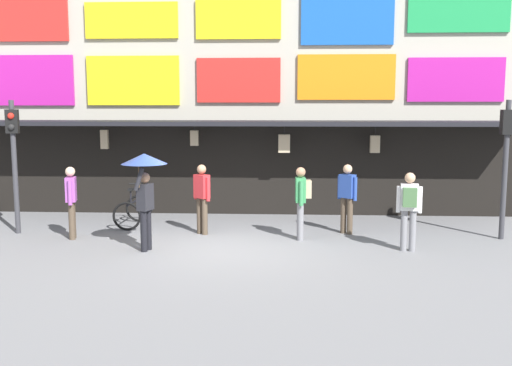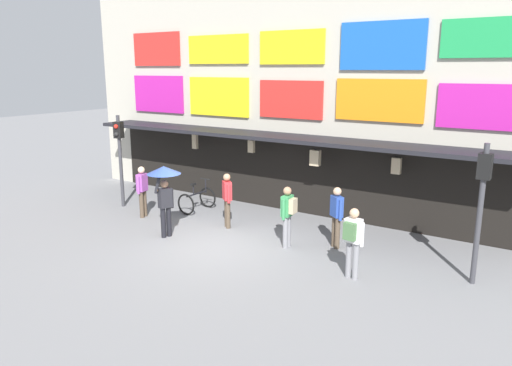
{
  "view_description": "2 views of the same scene",
  "coord_description": "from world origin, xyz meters",
  "px_view_note": "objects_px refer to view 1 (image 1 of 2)",
  "views": [
    {
      "loc": [
        1.35,
        -12.27,
        3.1
      ],
      "look_at": [
        0.62,
        1.31,
        1.25
      ],
      "focal_mm": 40.8,
      "sensor_mm": 36.0,
      "label": 1
    },
    {
      "loc": [
        7.83,
        -9.99,
        4.74
      ],
      "look_at": [
        0.48,
        1.18,
        1.58
      ],
      "focal_mm": 34.04,
      "sensor_mm": 36.0,
      "label": 2
    }
  ],
  "objects_px": {
    "traffic_light_near": "(13,145)",
    "traffic_light_far": "(506,147)",
    "pedestrian_in_white": "(302,197)",
    "pedestrian_with_umbrella": "(145,174)",
    "pedestrian_in_blue": "(202,195)",
    "pedestrian_in_black": "(347,195)",
    "pedestrian_in_green": "(71,198)",
    "bicycle_parked": "(133,211)",
    "pedestrian_in_yellow": "(409,206)"
  },
  "relations": [
    {
      "from": "traffic_light_near",
      "to": "traffic_light_far",
      "type": "bearing_deg",
      "value": 0.1
    },
    {
      "from": "pedestrian_in_white",
      "to": "traffic_light_far",
      "type": "bearing_deg",
      "value": 3.91
    },
    {
      "from": "pedestrian_with_umbrella",
      "to": "pedestrian_in_white",
      "type": "xyz_separation_m",
      "value": [
        3.32,
        1.21,
        -0.66
      ]
    },
    {
      "from": "traffic_light_far",
      "to": "pedestrian_in_blue",
      "type": "xyz_separation_m",
      "value": [
        -7.0,
        0.13,
        -1.19
      ]
    },
    {
      "from": "pedestrian_in_black",
      "to": "pedestrian_in_blue",
      "type": "height_order",
      "value": "same"
    },
    {
      "from": "pedestrian_with_umbrella",
      "to": "pedestrian_in_green",
      "type": "distance_m",
      "value": 2.32
    },
    {
      "from": "traffic_light_far",
      "to": "pedestrian_in_white",
      "type": "xyz_separation_m",
      "value": [
        -4.64,
        -0.32,
        -1.16
      ]
    },
    {
      "from": "pedestrian_in_blue",
      "to": "bicycle_parked",
      "type": "bearing_deg",
      "value": 156.29
    },
    {
      "from": "bicycle_parked",
      "to": "pedestrian_in_blue",
      "type": "distance_m",
      "value": 2.15
    },
    {
      "from": "traffic_light_near",
      "to": "pedestrian_with_umbrella",
      "type": "xyz_separation_m",
      "value": [
        3.51,
        -1.51,
        -0.5
      ]
    },
    {
      "from": "bicycle_parked",
      "to": "pedestrian_in_black",
      "type": "distance_m",
      "value": 5.44
    },
    {
      "from": "traffic_light_far",
      "to": "pedestrian_in_black",
      "type": "distance_m",
      "value": 3.75
    },
    {
      "from": "pedestrian_in_black",
      "to": "pedestrian_in_white",
      "type": "bearing_deg",
      "value": -148.4
    },
    {
      "from": "pedestrian_in_yellow",
      "to": "pedestrian_in_black",
      "type": "xyz_separation_m",
      "value": [
        -1.13,
        1.64,
        -0.04
      ]
    },
    {
      "from": "traffic_light_near",
      "to": "pedestrian_in_yellow",
      "type": "bearing_deg",
      "value": -7.89
    },
    {
      "from": "traffic_light_near",
      "to": "pedestrian_with_umbrella",
      "type": "relative_size",
      "value": 1.54
    },
    {
      "from": "pedestrian_with_umbrella",
      "to": "pedestrian_in_blue",
      "type": "relative_size",
      "value": 1.24
    },
    {
      "from": "pedestrian_in_green",
      "to": "pedestrian_in_white",
      "type": "xyz_separation_m",
      "value": [
        5.3,
        0.2,
        0.04
      ]
    },
    {
      "from": "pedestrian_in_green",
      "to": "pedestrian_in_blue",
      "type": "relative_size",
      "value": 1.0
    },
    {
      "from": "traffic_light_near",
      "to": "pedestrian_in_yellow",
      "type": "distance_m",
      "value": 9.24
    },
    {
      "from": "traffic_light_far",
      "to": "bicycle_parked",
      "type": "relative_size",
      "value": 2.72
    },
    {
      "from": "pedestrian_in_black",
      "to": "pedestrian_in_blue",
      "type": "bearing_deg",
      "value": -176.15
    },
    {
      "from": "pedestrian_in_black",
      "to": "pedestrian_in_green",
      "type": "xyz_separation_m",
      "value": [
        -6.41,
        -0.88,
        0.0
      ]
    },
    {
      "from": "traffic_light_near",
      "to": "pedestrian_in_blue",
      "type": "relative_size",
      "value": 1.9
    },
    {
      "from": "traffic_light_near",
      "to": "traffic_light_far",
      "type": "relative_size",
      "value": 1.0
    },
    {
      "from": "pedestrian_in_white",
      "to": "bicycle_parked",
      "type": "bearing_deg",
      "value": 163.26
    },
    {
      "from": "pedestrian_in_black",
      "to": "pedestrian_in_yellow",
      "type": "bearing_deg",
      "value": -55.37
    },
    {
      "from": "traffic_light_near",
      "to": "pedestrian_in_green",
      "type": "distance_m",
      "value": 2.01
    },
    {
      "from": "pedestrian_in_yellow",
      "to": "pedestrian_with_umbrella",
      "type": "bearing_deg",
      "value": -177.45
    },
    {
      "from": "pedestrian_in_white",
      "to": "traffic_light_near",
      "type": "bearing_deg",
      "value": 177.51
    },
    {
      "from": "pedestrian_in_yellow",
      "to": "pedestrian_with_umbrella",
      "type": "height_order",
      "value": "pedestrian_with_umbrella"
    },
    {
      "from": "traffic_light_near",
      "to": "pedestrian_in_white",
      "type": "xyz_separation_m",
      "value": [
        6.84,
        -0.3,
        -1.16
      ]
    },
    {
      "from": "pedestrian_in_green",
      "to": "pedestrian_in_yellow",
      "type": "bearing_deg",
      "value": -5.75
    },
    {
      "from": "pedestrian_in_blue",
      "to": "pedestrian_with_umbrella",
      "type": "bearing_deg",
      "value": -120.13
    },
    {
      "from": "traffic_light_far",
      "to": "pedestrian_in_yellow",
      "type": "bearing_deg",
      "value": -151.99
    },
    {
      "from": "pedestrian_in_green",
      "to": "pedestrian_in_blue",
      "type": "distance_m",
      "value": 3.01
    },
    {
      "from": "pedestrian_in_yellow",
      "to": "pedestrian_in_blue",
      "type": "relative_size",
      "value": 1.0
    },
    {
      "from": "pedestrian_with_umbrella",
      "to": "pedestrian_in_black",
      "type": "xyz_separation_m",
      "value": [
        4.43,
        1.89,
        -0.69
      ]
    },
    {
      "from": "pedestrian_in_blue",
      "to": "traffic_light_near",
      "type": "bearing_deg",
      "value": -178.09
    },
    {
      "from": "bicycle_parked",
      "to": "pedestrian_in_blue",
      "type": "height_order",
      "value": "pedestrian_in_blue"
    },
    {
      "from": "pedestrian_in_white",
      "to": "pedestrian_in_blue",
      "type": "bearing_deg",
      "value": 169.29
    },
    {
      "from": "traffic_light_near",
      "to": "pedestrian_with_umbrella",
      "type": "bearing_deg",
      "value": -23.2
    },
    {
      "from": "pedestrian_with_umbrella",
      "to": "pedestrian_in_white",
      "type": "bearing_deg",
      "value": 19.97
    },
    {
      "from": "bicycle_parked",
      "to": "pedestrian_in_green",
      "type": "relative_size",
      "value": 0.7
    },
    {
      "from": "pedestrian_with_umbrella",
      "to": "pedestrian_in_green",
      "type": "xyz_separation_m",
      "value": [
        -1.98,
        1.01,
        -0.69
      ]
    },
    {
      "from": "traffic_light_near",
      "to": "pedestrian_in_white",
      "type": "distance_m",
      "value": 6.94
    },
    {
      "from": "traffic_light_near",
      "to": "bicycle_parked",
      "type": "distance_m",
      "value": 3.26
    },
    {
      "from": "traffic_light_near",
      "to": "pedestrian_with_umbrella",
      "type": "distance_m",
      "value": 3.85
    },
    {
      "from": "pedestrian_with_umbrella",
      "to": "traffic_light_near",
      "type": "bearing_deg",
      "value": 156.8
    },
    {
      "from": "traffic_light_near",
      "to": "pedestrian_in_blue",
      "type": "distance_m",
      "value": 4.63
    }
  ]
}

